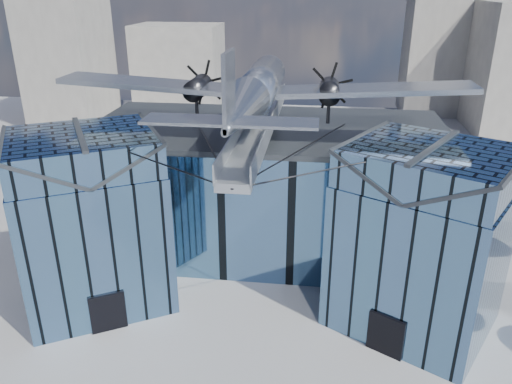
# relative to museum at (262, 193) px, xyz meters

# --- Properties ---
(ground_plane) EXTENTS (120.00, 120.00, 0.00)m
(ground_plane) POSITION_rel_museum_xyz_m (-0.00, -5.82, -5.54)
(ground_plane) COLOR gray
(museum) EXTENTS (32.88, 24.50, 17.60)m
(museum) POSITION_rel_museum_xyz_m (0.00, 0.00, 0.00)
(museum) COLOR #496E94
(museum) RESTS_ON ground
(bg_towers) EXTENTS (77.00, 24.50, 26.00)m
(bg_towers) POSITION_rel_museum_xyz_m (1.45, 44.67, 4.47)
(bg_towers) COLOR gray
(bg_towers) RESTS_ON ground
(tree_side_w) EXTENTS (3.37, 3.37, 4.88)m
(tree_side_w) POSITION_rel_museum_xyz_m (-20.06, 4.76, -2.23)
(tree_side_w) COLOR #312213
(tree_side_w) RESTS_ON ground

